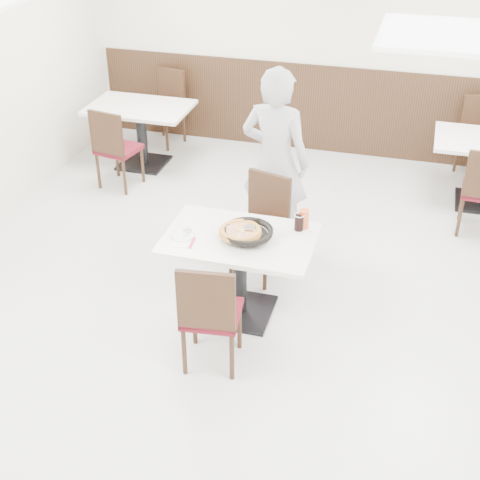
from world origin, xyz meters
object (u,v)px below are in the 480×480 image
(chair_far, at_px, (258,230))
(bg_table_left, at_px, (142,136))
(diner_person, at_px, (275,162))
(chair_near, at_px, (212,311))
(pizza_pan, at_px, (248,234))
(side_plate, at_px, (183,236))
(main_table, at_px, (240,276))
(red_cup, at_px, (304,219))
(pizza, at_px, (240,232))
(cola_glass, at_px, (299,223))
(bg_chair_left_near, at_px, (118,147))
(bg_chair_left_far, at_px, (164,109))

(chair_far, xyz_separation_m, bg_table_left, (-1.96, 1.95, -0.10))
(diner_person, bearing_deg, chair_near, 95.48)
(pizza_pan, distance_m, side_plate, 0.52)
(main_table, xyz_separation_m, red_cup, (0.46, 0.29, 0.45))
(pizza_pan, relative_size, pizza, 0.94)
(red_cup, bearing_deg, chair_near, -118.05)
(pizza, height_order, red_cup, red_cup)
(pizza_pan, height_order, cola_glass, cola_glass)
(bg_chair_left_near, bearing_deg, bg_table_left, 99.10)
(pizza_pan, relative_size, bg_chair_left_far, 0.34)
(side_plate, distance_m, red_cup, 0.99)
(side_plate, distance_m, cola_glass, 0.94)
(pizza_pan, bearing_deg, bg_chair_left_far, 121.56)
(main_table, relative_size, cola_glass, 9.23)
(chair_near, height_order, pizza_pan, chair_near)
(cola_glass, distance_m, bg_chair_left_far, 3.84)
(cola_glass, distance_m, red_cup, 0.06)
(pizza_pan, height_order, bg_chair_left_near, bg_chair_left_near)
(chair_far, height_order, cola_glass, chair_far)
(red_cup, distance_m, diner_person, 0.97)
(pizza, relative_size, red_cup, 2.13)
(diner_person, bearing_deg, bg_chair_left_near, -14.80)
(chair_far, bearing_deg, pizza, 106.99)
(red_cup, bearing_deg, side_plate, -155.89)
(cola_glass, bearing_deg, diner_person, 114.37)
(main_table, distance_m, chair_far, 0.62)
(chair_far, distance_m, bg_chair_left_far, 3.27)
(cola_glass, relative_size, bg_chair_left_near, 0.14)
(side_plate, xyz_separation_m, bg_chair_left_far, (-1.49, 3.36, -0.28))
(chair_near, bearing_deg, side_plate, 120.89)
(red_cup, bearing_deg, diner_person, 117.19)
(bg_table_left, bearing_deg, bg_chair_left_far, 88.25)
(chair_near, bearing_deg, bg_chair_left_near, 120.11)
(bg_chair_left_near, bearing_deg, chair_near, -42.31)
(pizza, xyz_separation_m, bg_table_left, (-1.97, 2.58, -0.44))
(cola_glass, height_order, bg_chair_left_far, bg_chair_left_far)
(pizza_pan, xyz_separation_m, bg_chair_left_near, (-2.04, 1.96, -0.32))
(chair_near, relative_size, bg_chair_left_near, 1.00)
(chair_near, xyz_separation_m, cola_glass, (0.46, 0.88, 0.34))
(bg_chair_left_far, bearing_deg, chair_near, 134.00)
(pizza, bearing_deg, bg_chair_left_far, 120.75)
(bg_chair_left_near, bearing_deg, side_plate, -42.52)
(bg_chair_left_near, bearing_deg, red_cup, -23.44)
(side_plate, height_order, red_cup, red_cup)
(main_table, height_order, red_cup, red_cup)
(diner_person, bearing_deg, chair_far, 95.40)
(pizza_pan, relative_size, bg_table_left, 0.27)
(pizza, relative_size, bg_table_left, 0.28)
(red_cup, bearing_deg, pizza_pan, -142.93)
(bg_chair_left_far, bearing_deg, bg_table_left, 106.23)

